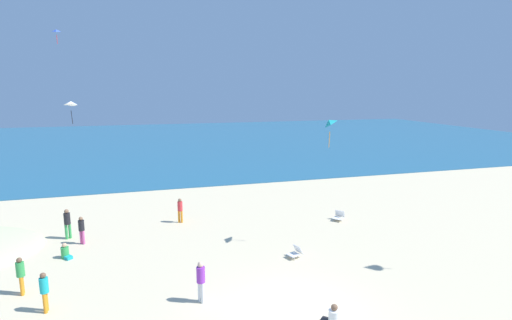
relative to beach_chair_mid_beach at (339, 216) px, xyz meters
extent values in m
plane|color=beige|center=(-6.30, 1.26, -0.26)|extent=(120.00, 120.00, 0.00)
cube|color=#236084|center=(-6.30, 40.44, -0.24)|extent=(120.00, 60.00, 0.05)
cube|color=white|center=(-0.10, -0.09, -0.09)|extent=(0.79, 0.79, 0.03)
cube|color=white|center=(0.12, 0.11, 0.12)|extent=(0.54, 0.56, 0.43)
cylinder|color=#B7B7BC|center=(-0.02, -0.41, -0.18)|extent=(0.02, 0.02, 0.17)
cylinder|color=#B7B7BC|center=(-0.41, 0.00, -0.18)|extent=(0.02, 0.02, 0.17)
cube|color=white|center=(-4.66, -4.33, -0.08)|extent=(0.65, 0.63, 0.03)
cube|color=white|center=(-4.40, -4.24, 0.11)|extent=(0.39, 0.54, 0.40)
cylinder|color=#B7B7BC|center=(-4.73, -4.61, -0.17)|extent=(0.02, 0.02, 0.18)
cylinder|color=#B7B7BC|center=(-4.89, -4.15, -0.17)|extent=(0.02, 0.02, 0.18)
cylinder|color=orange|center=(-16.03, -4.61, 0.12)|extent=(0.13, 0.13, 0.76)
cylinder|color=orange|center=(-16.06, -4.44, 0.12)|extent=(0.13, 0.13, 0.76)
cylinder|color=green|center=(-16.04, -4.53, 0.78)|extent=(0.35, 0.35, 0.57)
sphere|color=brown|center=(-16.04, -4.53, 1.16)|extent=(0.21, 0.21, 0.21)
cylinder|color=orange|center=(-9.25, 2.22, 0.11)|extent=(0.13, 0.13, 0.74)
cylinder|color=orange|center=(-9.41, 2.29, 0.11)|extent=(0.13, 0.13, 0.74)
cylinder|color=red|center=(-9.33, 2.26, 0.75)|extent=(0.39, 0.39, 0.55)
sphere|color=#846047|center=(-9.33, 2.26, 1.12)|extent=(0.20, 0.20, 0.20)
cylinder|color=green|center=(-15.42, 1.26, 0.14)|extent=(0.14, 0.14, 0.81)
cylinder|color=green|center=(-15.25, 1.34, 0.14)|extent=(0.14, 0.14, 0.81)
cylinder|color=black|center=(-15.33, 1.30, 0.85)|extent=(0.44, 0.44, 0.61)
sphere|color=#846047|center=(-15.33, 1.30, 1.26)|extent=(0.22, 0.22, 0.22)
cylinder|color=white|center=(-5.34, -9.76, 0.02)|extent=(0.53, 0.53, 0.57)
sphere|color=brown|center=(-5.34, -9.76, 0.41)|extent=(0.23, 0.23, 0.23)
cylinder|color=green|center=(-15.06, -1.32, 0.01)|extent=(0.50, 0.50, 0.54)
sphere|color=tan|center=(-15.06, -1.32, 0.37)|extent=(0.22, 0.22, 0.22)
cube|color=#19ADB2|center=(-14.92, -1.48, -0.18)|extent=(0.46, 0.48, 0.16)
cylinder|color=white|center=(-9.47, -6.94, 0.14)|extent=(0.14, 0.14, 0.80)
cylinder|color=white|center=(-9.38, -7.10, 0.14)|extent=(0.14, 0.14, 0.80)
cylinder|color=purple|center=(-9.42, -7.02, 0.84)|extent=(0.44, 0.44, 0.60)
sphere|color=beige|center=(-9.42, -7.02, 1.24)|extent=(0.22, 0.22, 0.22)
cylinder|color=#D8599E|center=(-14.45, 0.25, 0.10)|extent=(0.13, 0.13, 0.73)
cylinder|color=#D8599E|center=(-14.57, 0.36, 0.10)|extent=(0.13, 0.13, 0.73)
cylinder|color=black|center=(-14.51, 0.30, 0.74)|extent=(0.41, 0.41, 0.55)
sphere|color=#846047|center=(-14.51, 0.30, 1.10)|extent=(0.20, 0.20, 0.20)
cylinder|color=orange|center=(-14.88, -6.04, 0.11)|extent=(0.13, 0.13, 0.74)
cylinder|color=orange|center=(-14.88, -6.21, 0.11)|extent=(0.13, 0.13, 0.74)
cylinder|color=#19ADB2|center=(-14.88, -6.13, 0.76)|extent=(0.31, 0.31, 0.56)
sphere|color=brown|center=(-14.88, -6.13, 1.13)|extent=(0.20, 0.20, 0.20)
pyramid|color=blue|center=(-16.31, 8.40, 11.36)|extent=(0.40, 0.30, 0.20)
cylinder|color=red|center=(-16.31, 8.42, 10.82)|extent=(0.03, 0.06, 0.56)
pyramid|color=#1EADAD|center=(-2.55, -3.30, 6.04)|extent=(0.82, 0.88, 0.47)
cylinder|color=orange|center=(-2.49, -3.33, 5.20)|extent=(0.05, 0.05, 0.77)
pyramid|color=white|center=(-14.82, 2.25, 6.90)|extent=(0.70, 0.64, 0.31)
cylinder|color=black|center=(-14.83, 2.23, 6.15)|extent=(0.07, 0.10, 0.72)
camera|label=1|loc=(-11.21, -20.65, 7.63)|focal=27.59mm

